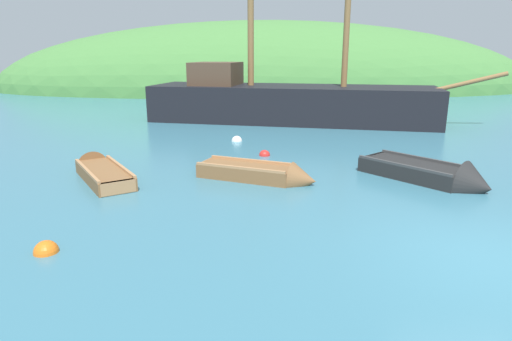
{
  "coord_description": "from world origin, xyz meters",
  "views": [
    {
      "loc": [
        -4.07,
        -6.56,
        3.33
      ],
      "look_at": [
        -3.84,
        5.06,
        0.16
      ],
      "focal_mm": 30.56,
      "sensor_mm": 36.0,
      "label": 1
    }
  ],
  "objects_px": {
    "rowboat_outer_left": "(432,176)",
    "buoy_orange": "(46,252)",
    "rowboat_center": "(100,173)",
    "buoy_white": "(237,141)",
    "sailing_ship": "(288,108)",
    "rowboat_far": "(262,175)",
    "buoy_red": "(265,155)"
  },
  "relations": [
    {
      "from": "rowboat_outer_left",
      "to": "buoy_orange",
      "type": "distance_m",
      "value": 9.31
    },
    {
      "from": "rowboat_center",
      "to": "buoy_white",
      "type": "relative_size",
      "value": 8.1
    },
    {
      "from": "sailing_ship",
      "to": "rowboat_far",
      "type": "bearing_deg",
      "value": -85.81
    },
    {
      "from": "rowboat_far",
      "to": "buoy_orange",
      "type": "height_order",
      "value": "rowboat_far"
    },
    {
      "from": "buoy_orange",
      "to": "buoy_white",
      "type": "xyz_separation_m",
      "value": [
        3.07,
        9.6,
        0.0
      ]
    },
    {
      "from": "rowboat_outer_left",
      "to": "buoy_red",
      "type": "distance_m",
      "value": 5.32
    },
    {
      "from": "buoy_red",
      "to": "buoy_white",
      "type": "bearing_deg",
      "value": 111.86
    },
    {
      "from": "rowboat_outer_left",
      "to": "rowboat_center",
      "type": "xyz_separation_m",
      "value": [
        -8.95,
        0.62,
        -0.03
      ]
    },
    {
      "from": "sailing_ship",
      "to": "rowboat_center",
      "type": "xyz_separation_m",
      "value": [
        -6.09,
        -9.87,
        -0.55
      ]
    },
    {
      "from": "rowboat_center",
      "to": "buoy_white",
      "type": "distance_m",
      "value": 6.12
    },
    {
      "from": "rowboat_outer_left",
      "to": "rowboat_center",
      "type": "relative_size",
      "value": 1.02
    },
    {
      "from": "buoy_red",
      "to": "buoy_orange",
      "type": "bearing_deg",
      "value": -119.41
    },
    {
      "from": "rowboat_outer_left",
      "to": "buoy_red",
      "type": "relative_size",
      "value": 9.25
    },
    {
      "from": "rowboat_far",
      "to": "buoy_white",
      "type": "bearing_deg",
      "value": 122.0
    },
    {
      "from": "rowboat_far",
      "to": "buoy_orange",
      "type": "xyz_separation_m",
      "value": [
        -3.85,
        -4.31,
        -0.13
      ]
    },
    {
      "from": "rowboat_center",
      "to": "rowboat_far",
      "type": "relative_size",
      "value": 1.0
    },
    {
      "from": "buoy_white",
      "to": "buoy_red",
      "type": "xyz_separation_m",
      "value": [
        0.98,
        -2.43,
        0.0
      ]
    },
    {
      "from": "rowboat_outer_left",
      "to": "buoy_red",
      "type": "bearing_deg",
      "value": -165.03
    },
    {
      "from": "buoy_orange",
      "to": "sailing_ship",
      "type": "bearing_deg",
      "value": 69.3
    },
    {
      "from": "rowboat_far",
      "to": "buoy_red",
      "type": "bearing_deg",
      "value": 109.77
    },
    {
      "from": "sailing_ship",
      "to": "rowboat_far",
      "type": "xyz_separation_m",
      "value": [
        -1.65,
        -10.25,
        -0.53
      ]
    },
    {
      "from": "rowboat_center",
      "to": "buoy_red",
      "type": "height_order",
      "value": "rowboat_center"
    },
    {
      "from": "sailing_ship",
      "to": "buoy_red",
      "type": "distance_m",
      "value": 7.56
    },
    {
      "from": "rowboat_outer_left",
      "to": "buoy_orange",
      "type": "relative_size",
      "value": 8.17
    },
    {
      "from": "buoy_red",
      "to": "sailing_ship",
      "type": "bearing_deg",
      "value": 78.82
    },
    {
      "from": "sailing_ship",
      "to": "buoy_orange",
      "type": "relative_size",
      "value": 38.92
    },
    {
      "from": "buoy_orange",
      "to": "buoy_red",
      "type": "height_order",
      "value": "buoy_orange"
    },
    {
      "from": "buoy_white",
      "to": "rowboat_center",
      "type": "bearing_deg",
      "value": -126.63
    },
    {
      "from": "sailing_ship",
      "to": "buoy_white",
      "type": "height_order",
      "value": "sailing_ship"
    },
    {
      "from": "rowboat_far",
      "to": "buoy_orange",
      "type": "bearing_deg",
      "value": -108.26
    },
    {
      "from": "rowboat_outer_left",
      "to": "rowboat_center",
      "type": "bearing_deg",
      "value": -133.36
    },
    {
      "from": "sailing_ship",
      "to": "buoy_red",
      "type": "xyz_separation_m",
      "value": [
        -1.46,
        -7.39,
        -0.66
      ]
    }
  ]
}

